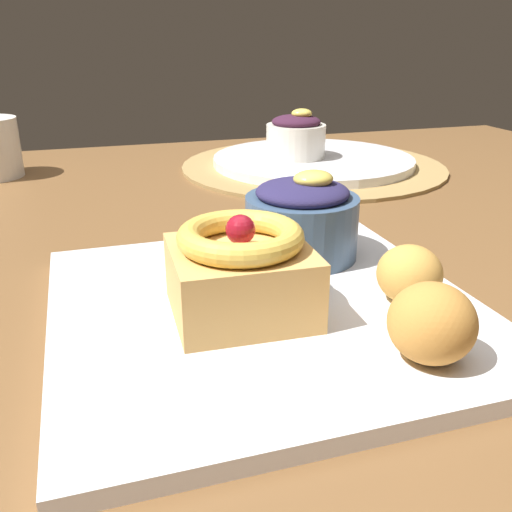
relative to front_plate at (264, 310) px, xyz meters
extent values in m
cube|color=brown|center=(0.01, 0.12, -0.03)|extent=(1.45, 1.14, 0.04)
cylinder|color=brown|center=(0.64, 0.60, -0.39)|extent=(0.07, 0.07, 0.69)
cylinder|color=#997A47|center=(0.22, 0.43, 0.00)|extent=(0.39, 0.39, 0.00)
cube|color=white|center=(0.00, 0.00, 0.00)|extent=(0.30, 0.30, 0.01)
cube|color=tan|center=(-0.02, -0.01, 0.03)|extent=(0.10, 0.09, 0.05)
torus|color=#E5BC4C|center=(-0.02, -0.01, 0.06)|extent=(0.09, 0.09, 0.02)
sphere|color=maroon|center=(-0.02, -0.01, 0.07)|extent=(0.02, 0.02, 0.02)
cylinder|color=#3D5675|center=(0.06, 0.08, 0.03)|extent=(0.10, 0.10, 0.05)
ellipsoid|color=#28234C|center=(0.06, 0.08, 0.06)|extent=(0.08, 0.08, 0.02)
ellipsoid|color=#E5CC56|center=(0.07, 0.07, 0.07)|extent=(0.03, 0.03, 0.01)
ellipsoid|color=gold|center=(0.10, -0.03, 0.03)|extent=(0.05, 0.05, 0.04)
ellipsoid|color=#BC7F38|center=(0.07, -0.10, 0.03)|extent=(0.05, 0.05, 0.05)
cylinder|color=white|center=(0.22, 0.43, 0.01)|extent=(0.30, 0.30, 0.01)
cylinder|color=silver|center=(0.19, 0.43, 0.03)|extent=(0.09, 0.09, 0.05)
ellipsoid|color=#38192D|center=(0.19, 0.43, 0.06)|extent=(0.07, 0.07, 0.02)
ellipsoid|color=#E5CC56|center=(0.20, 0.43, 0.07)|extent=(0.03, 0.03, 0.01)
camera|label=1|loc=(-0.12, -0.35, 0.19)|focal=39.88mm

